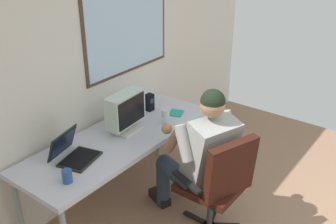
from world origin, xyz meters
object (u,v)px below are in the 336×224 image
Objects in this scene: person_seated at (200,153)px; laptop at (72,152)px; coffee_mug at (67,176)px; office_chair at (220,180)px; wine_glass at (165,114)px; desk_speaker at (150,102)px; desk at (120,142)px; crt_monitor at (126,110)px; cd_case at (176,113)px.

laptop is (-0.73, 0.69, 0.12)m from person_seated.
person_seated is 12.87× the size of coffee_mug.
office_chair is 0.28m from person_seated.
laptop reaches higher than wine_glass.
wine_glass is (0.89, -0.22, 0.04)m from laptop.
desk is at bearing -167.39° from desk_speaker.
coffee_mug is at bearing -167.52° from crt_monitor.
laptop reaches higher than desk_speaker.
wine_glass is at bearing -114.08° from desk_speaker.
office_chair is at bearing -77.56° from desk.
laptop is (-0.58, 0.03, -0.14)m from crt_monitor.
person_seated is at bearing -43.47° from laptop.
wine_glass is 0.24m from cd_case.
laptop is at bearing 173.02° from desk.
office_chair is at bearing -106.91° from person_seated.
desk is at bearing 158.76° from wine_glass.
desk_speaker is 1.71× the size of coffee_mug.
crt_monitor is 0.46m from desk_speaker.
cd_case is at bearing -9.21° from laptop.
crt_monitor is at bearing 103.22° from person_seated.
office_chair reaches higher than coffee_mug.
coffee_mug is (-0.80, -0.18, -0.15)m from crt_monitor.
laptop is 2.06× the size of cd_case.
office_chair is at bearing -109.60° from desk_speaker.
coffee_mug is (-0.88, 0.72, 0.23)m from office_chair.
wine_glass is at bearing -21.24° from desk.
laptop is at bearing 166.04° from wine_glass.
cd_case is (0.10, -0.25, -0.08)m from desk_speaker.
desk is at bearing -6.98° from laptop.
desk_speaker is at bearing 70.40° from office_chair.
office_chair is 5.24× the size of cd_case.
crt_monitor reaches higher than desk_speaker.
laptop reaches higher than coffee_mug.
crt_monitor reaches higher than coffee_mug.
crt_monitor is 0.83m from coffee_mug.
desk_speaker is (0.28, 0.76, 0.15)m from person_seated.
person_seated is 1.08m from coffee_mug.
desk_speaker is at bearing 69.58° from person_seated.
crt_monitor reaches higher than wine_glass.
wine_glass reaches higher than desk.
desk is at bearing 169.18° from cd_case.
coffee_mug reaches higher than cd_case.
wine_glass is (0.42, -0.16, 0.14)m from desk.
wine_glass is at bearing -169.90° from cd_case.
crt_monitor is at bearing 148.86° from wine_glass.
crt_monitor reaches higher than cd_case.
coffee_mug is (-1.33, -0.03, 0.04)m from cd_case.
laptop is at bearing 176.72° from crt_monitor.
desk is at bearing -167.66° from crt_monitor.
coffee_mug is at bearing -167.45° from desk_speaker.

